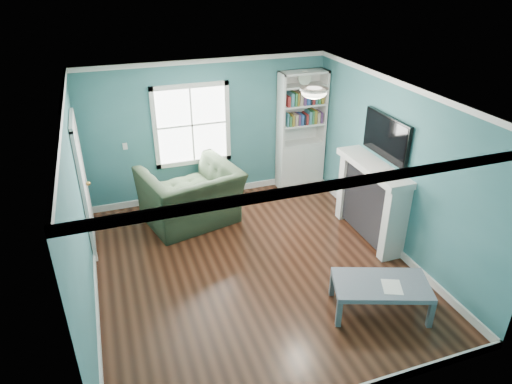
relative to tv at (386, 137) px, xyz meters
name	(u,v)px	position (x,y,z in m)	size (l,w,h in m)	color
floor	(253,266)	(-2.20, -0.20, -1.72)	(5.00, 5.00, 0.00)	black
room_walls	(252,171)	(-2.20, -0.20, -0.14)	(5.00, 5.00, 5.00)	#316A6F
trim	(253,193)	(-2.20, -0.20, -0.49)	(4.50, 5.00, 2.60)	white
window	(192,125)	(-2.50, 2.29, -0.27)	(1.40, 0.06, 1.50)	white
bookshelf	(300,142)	(-0.43, 2.10, -0.80)	(0.90, 0.35, 2.31)	silver
fireplace	(371,202)	(-0.12, 0.00, -1.09)	(0.44, 1.58, 1.30)	black
tv	(386,137)	(0.00, 0.00, 0.00)	(0.06, 1.10, 0.65)	black
door	(83,185)	(-4.42, 1.20, -0.65)	(0.12, 0.98, 2.17)	silver
ceiling_fixture	(314,92)	(-1.30, -0.10, 0.82)	(0.38, 0.38, 0.15)	white
light_switch	(125,146)	(-3.70, 2.28, -0.52)	(0.08, 0.01, 0.12)	white
recliner	(190,187)	(-2.77, 1.40, -1.06)	(1.52, 0.99, 1.33)	black
coffee_table	(381,287)	(-0.95, -1.63, -1.34)	(1.36, 1.03, 0.44)	#4E585E
paper_sheet	(392,287)	(-0.87, -1.74, -1.28)	(0.24, 0.30, 0.00)	white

